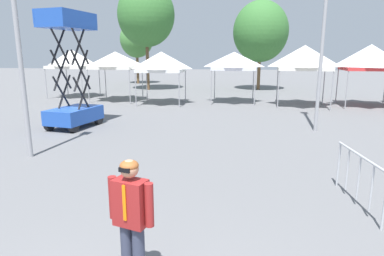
{
  "coord_description": "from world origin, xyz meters",
  "views": [
    {
      "loc": [
        1.08,
        -2.19,
        3.02
      ],
      "look_at": [
        -0.14,
        5.43,
        1.3
      ],
      "focal_mm": 30.64,
      "sensor_mm": 36.0,
      "label": 1
    }
  ],
  "objects_px": {
    "canopy_tent_right_of_center": "(116,60)",
    "scissor_lift": "(73,95)",
    "canopy_tent_left_of_center": "(370,57)",
    "crowd_barrier_mid_lot": "(360,170)",
    "canopy_tent_center": "(234,61)",
    "tree_behind_tents_center": "(146,15)",
    "light_pole_near_lift": "(15,12)",
    "canopy_tent_behind_right": "(72,59)",
    "tree_behind_tents_left": "(137,39)",
    "canopy_tent_far_right": "(304,58)",
    "canopy_tent_far_left": "(161,62)",
    "person_foreground": "(131,216)",
    "tree_behind_tents_right": "(261,32)"
  },
  "relations": [
    {
      "from": "canopy_tent_far_left",
      "to": "canopy_tent_far_right",
      "type": "distance_m",
      "value": 8.6
    },
    {
      "from": "canopy_tent_right_of_center",
      "to": "canopy_tent_far_right",
      "type": "height_order",
      "value": "canopy_tent_far_right"
    },
    {
      "from": "tree_behind_tents_center",
      "to": "tree_behind_tents_right",
      "type": "height_order",
      "value": "tree_behind_tents_center"
    },
    {
      "from": "canopy_tent_far_right",
      "to": "canopy_tent_left_of_center",
      "type": "xyz_separation_m",
      "value": [
        3.8,
        0.47,
        0.02
      ]
    },
    {
      "from": "light_pole_near_lift",
      "to": "tree_behind_tents_center",
      "type": "xyz_separation_m",
      "value": [
        -2.13,
        19.71,
        2.17
      ]
    },
    {
      "from": "tree_behind_tents_left",
      "to": "tree_behind_tents_center",
      "type": "xyz_separation_m",
      "value": [
        3.03,
        -6.34,
        1.7
      ]
    },
    {
      "from": "canopy_tent_far_right",
      "to": "canopy_tent_behind_right",
      "type": "bearing_deg",
      "value": 173.22
    },
    {
      "from": "canopy_tent_right_of_center",
      "to": "scissor_lift",
      "type": "relative_size",
      "value": 0.69
    },
    {
      "from": "canopy_tent_far_right",
      "to": "tree_behind_tents_center",
      "type": "xyz_separation_m",
      "value": [
        -11.94,
        7.82,
        3.5
      ]
    },
    {
      "from": "canopy_tent_far_left",
      "to": "person_foreground",
      "type": "height_order",
      "value": "canopy_tent_far_left"
    },
    {
      "from": "canopy_tent_left_of_center",
      "to": "tree_behind_tents_right",
      "type": "distance_m",
      "value": 11.05
    },
    {
      "from": "canopy_tent_far_left",
      "to": "tree_behind_tents_right",
      "type": "xyz_separation_m",
      "value": [
        6.37,
        9.91,
        2.41
      ]
    },
    {
      "from": "canopy_tent_far_right",
      "to": "person_foreground",
      "type": "distance_m",
      "value": 17.7
    },
    {
      "from": "canopy_tent_left_of_center",
      "to": "tree_behind_tents_right",
      "type": "height_order",
      "value": "tree_behind_tents_right"
    },
    {
      "from": "canopy_tent_behind_right",
      "to": "tree_behind_tents_right",
      "type": "distance_m",
      "value": 15.72
    },
    {
      "from": "canopy_tent_right_of_center",
      "to": "canopy_tent_left_of_center",
      "type": "xyz_separation_m",
      "value": [
        15.75,
        -0.06,
        0.21
      ]
    },
    {
      "from": "canopy_tent_left_of_center",
      "to": "tree_behind_tents_center",
      "type": "height_order",
      "value": "tree_behind_tents_center"
    },
    {
      "from": "tree_behind_tents_center",
      "to": "canopy_tent_left_of_center",
      "type": "bearing_deg",
      "value": -25.02
    },
    {
      "from": "tree_behind_tents_center",
      "to": "canopy_tent_center",
      "type": "bearing_deg",
      "value": -41.76
    },
    {
      "from": "light_pole_near_lift",
      "to": "canopy_tent_far_left",
      "type": "bearing_deg",
      "value": 83.93
    },
    {
      "from": "canopy_tent_far_right",
      "to": "person_foreground",
      "type": "xyz_separation_m",
      "value": [
        -4.8,
        -16.93,
        -1.84
      ]
    },
    {
      "from": "canopy_tent_behind_right",
      "to": "canopy_tent_far_right",
      "type": "height_order",
      "value": "canopy_tent_far_right"
    },
    {
      "from": "canopy_tent_behind_right",
      "to": "person_foreground",
      "type": "distance_m",
      "value": 21.84
    },
    {
      "from": "canopy_tent_center",
      "to": "crowd_barrier_mid_lot",
      "type": "bearing_deg",
      "value": -78.26
    },
    {
      "from": "canopy_tent_behind_right",
      "to": "canopy_tent_right_of_center",
      "type": "xyz_separation_m",
      "value": [
        3.83,
        -1.35,
        -0.07
      ]
    },
    {
      "from": "canopy_tent_center",
      "to": "tree_behind_tents_center",
      "type": "height_order",
      "value": "tree_behind_tents_center"
    },
    {
      "from": "canopy_tent_behind_right",
      "to": "tree_behind_tents_left",
      "type": "bearing_deg",
      "value": 86.25
    },
    {
      "from": "scissor_lift",
      "to": "tree_behind_tents_right",
      "type": "relative_size",
      "value": 0.62
    },
    {
      "from": "canopy_tent_right_of_center",
      "to": "tree_behind_tents_left",
      "type": "bearing_deg",
      "value": 102.51
    },
    {
      "from": "person_foreground",
      "to": "canopy_tent_far_right",
      "type": "bearing_deg",
      "value": 74.16
    },
    {
      "from": "canopy_tent_right_of_center",
      "to": "canopy_tent_far_right",
      "type": "distance_m",
      "value": 11.96
    },
    {
      "from": "canopy_tent_center",
      "to": "canopy_tent_right_of_center",
      "type": "bearing_deg",
      "value": -177.5
    },
    {
      "from": "canopy_tent_behind_right",
      "to": "canopy_tent_right_of_center",
      "type": "height_order",
      "value": "canopy_tent_behind_right"
    },
    {
      "from": "tree_behind_tents_center",
      "to": "light_pole_near_lift",
      "type": "bearing_deg",
      "value": -83.83
    },
    {
      "from": "person_foreground",
      "to": "tree_behind_tents_left",
      "type": "xyz_separation_m",
      "value": [
        -10.17,
        31.09,
        3.63
      ]
    },
    {
      "from": "canopy_tent_far_right",
      "to": "light_pole_near_lift",
      "type": "relative_size",
      "value": 0.49
    },
    {
      "from": "canopy_tent_behind_right",
      "to": "canopy_tent_far_left",
      "type": "bearing_deg",
      "value": -17.68
    },
    {
      "from": "canopy_tent_left_of_center",
      "to": "canopy_tent_far_left",
      "type": "bearing_deg",
      "value": -175.89
    },
    {
      "from": "canopy_tent_far_right",
      "to": "crowd_barrier_mid_lot",
      "type": "bearing_deg",
      "value": -94.53
    },
    {
      "from": "canopy_tent_left_of_center",
      "to": "crowd_barrier_mid_lot",
      "type": "xyz_separation_m",
      "value": [
        -4.9,
        -14.32,
        -2.14
      ]
    },
    {
      "from": "canopy_tent_far_right",
      "to": "scissor_lift",
      "type": "xyz_separation_m",
      "value": [
        -10.56,
        -7.79,
        -1.49
      ]
    },
    {
      "from": "canopy_tent_behind_right",
      "to": "tree_behind_tents_center",
      "type": "height_order",
      "value": "tree_behind_tents_center"
    },
    {
      "from": "person_foreground",
      "to": "canopy_tent_right_of_center",
      "type": "bearing_deg",
      "value": 112.26
    },
    {
      "from": "canopy_tent_right_of_center",
      "to": "scissor_lift",
      "type": "xyz_separation_m",
      "value": [
        1.39,
        -8.32,
        -1.31
      ]
    },
    {
      "from": "light_pole_near_lift",
      "to": "crowd_barrier_mid_lot",
      "type": "relative_size",
      "value": 3.49
    },
    {
      "from": "canopy_tent_left_of_center",
      "to": "crowd_barrier_mid_lot",
      "type": "distance_m",
      "value": 15.29
    },
    {
      "from": "canopy_tent_far_right",
      "to": "tree_behind_tents_right",
      "type": "relative_size",
      "value": 0.47
    },
    {
      "from": "scissor_lift",
      "to": "canopy_tent_right_of_center",
      "type": "bearing_deg",
      "value": 99.52
    },
    {
      "from": "canopy_tent_right_of_center",
      "to": "canopy_tent_center",
      "type": "distance_m",
      "value": 7.8
    },
    {
      "from": "canopy_tent_behind_right",
      "to": "light_pole_near_lift",
      "type": "distance_m",
      "value": 15.07
    }
  ]
}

